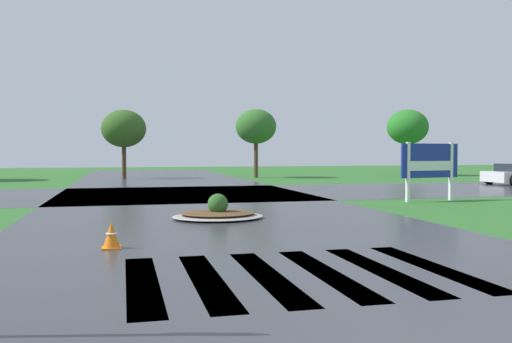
# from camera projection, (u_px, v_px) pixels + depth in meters

# --- Properties ---
(asphalt_roadway) EXTENTS (10.44, 80.00, 0.01)m
(asphalt_roadway) POSITION_uv_depth(u_px,v_px,m) (222.00, 221.00, 14.25)
(asphalt_roadway) COLOR #35353A
(asphalt_roadway) RESTS_ON ground
(asphalt_cross_road) EXTENTS (90.00, 9.40, 0.01)m
(asphalt_cross_road) POSITION_uv_depth(u_px,v_px,m) (183.00, 194.00, 23.58)
(asphalt_cross_road) COLOR #35353A
(asphalt_cross_road) RESTS_ON ground
(crosswalk_stripes) EXTENTS (4.95, 3.57, 0.01)m
(crosswalk_stripes) POSITION_uv_depth(u_px,v_px,m) (297.00, 274.00, 8.13)
(crosswalk_stripes) COLOR white
(crosswalk_stripes) RESTS_ON ground
(estate_billboard) EXTENTS (2.49, 0.44, 2.17)m
(estate_billboard) POSITION_uv_depth(u_px,v_px,m) (430.00, 163.00, 20.06)
(estate_billboard) COLOR white
(estate_billboard) RESTS_ON ground
(median_island) EXTENTS (2.49, 2.14, 0.68)m
(median_island) POSITION_uv_depth(u_px,v_px,m) (218.00, 213.00, 14.89)
(median_island) COLOR #9E9B93
(median_island) RESTS_ON ground
(traffic_cone) EXTENTS (0.36, 0.36, 0.52)m
(traffic_cone) POSITION_uv_depth(u_px,v_px,m) (111.00, 236.00, 10.29)
(traffic_cone) COLOR orange
(traffic_cone) RESTS_ON ground
(background_treeline) EXTENTS (46.64, 5.42, 6.18)m
(background_treeline) POSITION_uv_depth(u_px,v_px,m) (9.00, 120.00, 34.45)
(background_treeline) COLOR #4C3823
(background_treeline) RESTS_ON ground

